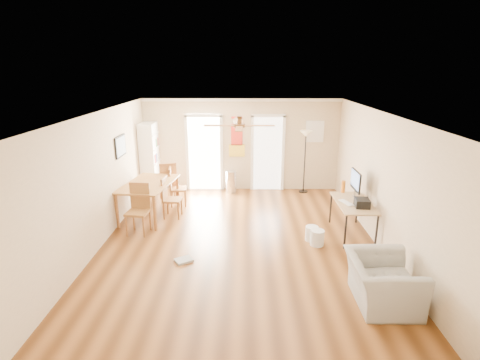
{
  "coord_description": "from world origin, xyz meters",
  "views": [
    {
      "loc": [
        0.09,
        -6.84,
        3.41
      ],
      "look_at": [
        0.0,
        0.6,
        1.15
      ],
      "focal_mm": 27.79,
      "sensor_mm": 36.0,
      "label": 1
    }
  ],
  "objects_px": {
    "trash_can": "(231,182)",
    "dining_chair_right_a": "(178,187)",
    "dining_chair_near": "(137,210)",
    "computer_desk": "(352,218)",
    "torchiere_lamp": "(305,162)",
    "armchair": "(382,282)",
    "bookshelf": "(151,158)",
    "wastebasket_b": "(317,238)",
    "dining_chair_far": "(168,181)",
    "dining_chair_right_b": "(172,198)",
    "wastebasket_a": "(312,233)",
    "dining_table": "(150,200)",
    "printer": "(362,203)"
  },
  "relations": [
    {
      "from": "bookshelf",
      "to": "wastebasket_b",
      "type": "height_order",
      "value": "bookshelf"
    },
    {
      "from": "wastebasket_a",
      "to": "computer_desk",
      "type": "bearing_deg",
      "value": 18.11
    },
    {
      "from": "bookshelf",
      "to": "dining_chair_near",
      "type": "distance_m",
      "value": 2.84
    },
    {
      "from": "dining_chair_far",
      "to": "wastebasket_b",
      "type": "height_order",
      "value": "dining_chair_far"
    },
    {
      "from": "dining_chair_right_b",
      "to": "wastebasket_b",
      "type": "distance_m",
      "value": 3.47
    },
    {
      "from": "trash_can",
      "to": "dining_chair_right_a",
      "type": "bearing_deg",
      "value": -142.28
    },
    {
      "from": "dining_chair_right_a",
      "to": "dining_chair_right_b",
      "type": "xyz_separation_m",
      "value": [
        0.0,
        -0.81,
        -0.01
      ]
    },
    {
      "from": "printer",
      "to": "wastebasket_b",
      "type": "xyz_separation_m",
      "value": [
        -0.9,
        -0.23,
        -0.66
      ]
    },
    {
      "from": "dining_chair_right_b",
      "to": "printer",
      "type": "bearing_deg",
      "value": -102.97
    },
    {
      "from": "trash_can",
      "to": "bookshelf",
      "type": "bearing_deg",
      "value": 178.81
    },
    {
      "from": "bookshelf",
      "to": "printer",
      "type": "bearing_deg",
      "value": -32.43
    },
    {
      "from": "bookshelf",
      "to": "computer_desk",
      "type": "xyz_separation_m",
      "value": [
        4.89,
        -2.79,
        -0.62
      ]
    },
    {
      "from": "trash_can",
      "to": "armchair",
      "type": "distance_m",
      "value": 5.69
    },
    {
      "from": "dining_chair_right_a",
      "to": "armchair",
      "type": "height_order",
      "value": "dining_chair_right_a"
    },
    {
      "from": "printer",
      "to": "wastebasket_b",
      "type": "relative_size",
      "value": 1.01
    },
    {
      "from": "dining_chair_near",
      "to": "armchair",
      "type": "relative_size",
      "value": 0.98
    },
    {
      "from": "bookshelf",
      "to": "dining_chair_far",
      "type": "height_order",
      "value": "bookshelf"
    },
    {
      "from": "dining_chair_near",
      "to": "dining_chair_far",
      "type": "height_order",
      "value": "dining_chair_near"
    },
    {
      "from": "dining_chair_right_b",
      "to": "trash_can",
      "type": "relative_size",
      "value": 1.55
    },
    {
      "from": "dining_chair_far",
      "to": "torchiere_lamp",
      "type": "height_order",
      "value": "torchiere_lamp"
    },
    {
      "from": "torchiere_lamp",
      "to": "armchair",
      "type": "xyz_separation_m",
      "value": [
        0.37,
        -5.22,
        -0.52
      ]
    },
    {
      "from": "dining_table",
      "to": "trash_can",
      "type": "distance_m",
      "value": 2.58
    },
    {
      "from": "dining_table",
      "to": "dining_chair_near",
      "type": "xyz_separation_m",
      "value": [
        -0.02,
        -0.95,
        0.12
      ]
    },
    {
      "from": "bookshelf",
      "to": "dining_chair_right_b",
      "type": "relative_size",
      "value": 2.04
    },
    {
      "from": "computer_desk",
      "to": "wastebasket_a",
      "type": "xyz_separation_m",
      "value": [
        -0.88,
        -0.29,
        -0.21
      ]
    },
    {
      "from": "printer",
      "to": "computer_desk",
      "type": "bearing_deg",
      "value": 114.81
    },
    {
      "from": "dining_chair_right_b",
      "to": "computer_desk",
      "type": "xyz_separation_m",
      "value": [
        3.96,
        -0.92,
        -0.12
      ]
    },
    {
      "from": "trash_can",
      "to": "dining_table",
      "type": "bearing_deg",
      "value": -136.42
    },
    {
      "from": "bookshelf",
      "to": "dining_chair_right_a",
      "type": "bearing_deg",
      "value": -49.64
    },
    {
      "from": "computer_desk",
      "to": "printer",
      "type": "relative_size",
      "value": 4.25
    },
    {
      "from": "dining_chair_far",
      "to": "computer_desk",
      "type": "xyz_separation_m",
      "value": [
        4.29,
        -2.08,
        -0.16
      ]
    },
    {
      "from": "dining_chair_right_a",
      "to": "dining_chair_far",
      "type": "relative_size",
      "value": 0.94
    },
    {
      "from": "dining_chair_far",
      "to": "torchiere_lamp",
      "type": "relative_size",
      "value": 0.6
    },
    {
      "from": "torchiere_lamp",
      "to": "armchair",
      "type": "relative_size",
      "value": 1.61
    },
    {
      "from": "printer",
      "to": "wastebasket_a",
      "type": "height_order",
      "value": "printer"
    },
    {
      "from": "dining_chair_right_a",
      "to": "dining_chair_far",
      "type": "distance_m",
      "value": 0.49
    },
    {
      "from": "dining_table",
      "to": "wastebasket_b",
      "type": "distance_m",
      "value": 3.99
    },
    {
      "from": "dining_chair_near",
      "to": "dining_chair_far",
      "type": "bearing_deg",
      "value": 90.21
    },
    {
      "from": "printer",
      "to": "dining_table",
      "type": "bearing_deg",
      "value": 170.78
    },
    {
      "from": "bookshelf",
      "to": "wastebasket_a",
      "type": "relative_size",
      "value": 6.53
    },
    {
      "from": "dining_table",
      "to": "dining_chair_right_a",
      "type": "relative_size",
      "value": 1.67
    },
    {
      "from": "bookshelf",
      "to": "printer",
      "type": "relative_size",
      "value": 6.14
    },
    {
      "from": "bookshelf",
      "to": "torchiere_lamp",
      "type": "relative_size",
      "value": 1.12
    },
    {
      "from": "bookshelf",
      "to": "dining_chair_far",
      "type": "bearing_deg",
      "value": -50.73
    },
    {
      "from": "dining_chair_near",
      "to": "wastebasket_a",
      "type": "bearing_deg",
      "value": 1.84
    },
    {
      "from": "dining_table",
      "to": "dining_chair_right_b",
      "type": "distance_m",
      "value": 0.56
    },
    {
      "from": "dining_chair_near",
      "to": "computer_desk",
      "type": "distance_m",
      "value": 4.53
    },
    {
      "from": "dining_table",
      "to": "dining_chair_far",
      "type": "height_order",
      "value": "dining_chair_far"
    },
    {
      "from": "bookshelf",
      "to": "dining_table",
      "type": "bearing_deg",
      "value": -79.01
    },
    {
      "from": "bookshelf",
      "to": "dining_chair_right_a",
      "type": "height_order",
      "value": "bookshelf"
    }
  ]
}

